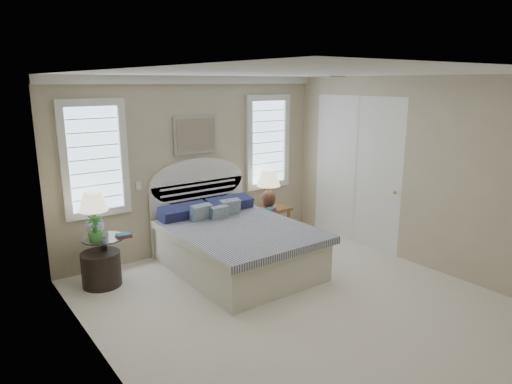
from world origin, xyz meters
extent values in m
cube|color=beige|center=(0.00, 0.00, 0.00)|extent=(4.50, 5.00, 0.01)
cube|color=white|center=(0.00, 0.00, 2.70)|extent=(4.50, 5.00, 0.01)
cube|color=tan|center=(0.00, 2.50, 1.35)|extent=(4.50, 0.02, 2.70)
cube|color=tan|center=(-2.25, 0.00, 1.35)|extent=(0.02, 5.00, 2.70)
cube|color=tan|center=(2.25, 0.00, 1.35)|extent=(0.02, 5.00, 2.70)
cube|color=white|center=(0.00, 2.46, 2.64)|extent=(4.50, 0.08, 0.12)
cube|color=#B2B2B2|center=(1.20, 0.80, 2.68)|extent=(0.30, 0.20, 0.02)
cube|color=white|center=(-0.95, 2.48, 1.15)|extent=(0.08, 0.01, 0.12)
cube|color=#ACC6DA|center=(-1.55, 2.48, 1.60)|extent=(0.90, 0.06, 1.60)
cube|color=#ACC6DA|center=(1.40, 2.48, 1.60)|extent=(0.90, 0.06, 1.60)
cube|color=silver|center=(0.00, 2.46, 1.82)|extent=(0.74, 0.04, 0.58)
cube|color=white|center=(2.23, 1.20, 1.20)|extent=(0.02, 1.80, 2.40)
cube|color=beige|center=(0.00, 1.33, 0.28)|extent=(1.60, 2.10, 0.55)
cube|color=navy|center=(0.00, 1.28, 0.59)|extent=(1.72, 2.15, 0.10)
cube|color=silver|center=(0.00, 2.44, 0.55)|extent=(1.62, 0.08, 1.10)
cube|color=#1E204C|center=(-0.40, 2.16, 0.73)|extent=(0.75, 0.31, 0.23)
cube|color=#1E204C|center=(0.40, 2.16, 0.73)|extent=(0.75, 0.31, 0.23)
cube|color=#37517B|center=(-0.25, 1.93, 0.71)|extent=(0.33, 0.20, 0.34)
cube|color=#37517B|center=(0.25, 1.93, 0.71)|extent=(0.33, 0.20, 0.34)
cube|color=#37517B|center=(0.00, 1.83, 0.69)|extent=(0.28, 0.14, 0.29)
cylinder|color=black|center=(-1.65, 2.05, 0.01)|extent=(0.32, 0.32, 0.03)
cylinder|color=black|center=(-1.65, 2.05, 0.30)|extent=(0.08, 0.08, 0.60)
cylinder|color=silver|center=(-1.65, 2.05, 0.62)|extent=(0.56, 0.56, 0.02)
cube|color=olive|center=(1.30, 2.15, 0.50)|extent=(0.50, 0.40, 0.06)
cube|color=olive|center=(1.30, 2.15, 0.18)|extent=(0.44, 0.34, 0.03)
cube|color=olive|center=(1.10, 2.00, 0.23)|extent=(0.04, 0.04, 0.47)
cube|color=olive|center=(1.10, 2.30, 0.23)|extent=(0.04, 0.04, 0.47)
cube|color=olive|center=(1.50, 2.00, 0.23)|extent=(0.04, 0.04, 0.47)
cube|color=olive|center=(1.50, 2.30, 0.23)|extent=(0.04, 0.04, 0.47)
cylinder|color=black|center=(-1.73, 1.98, 0.23)|extent=(0.52, 0.52, 0.46)
cylinder|color=white|center=(-1.71, 2.16, 0.65)|extent=(0.15, 0.15, 0.03)
ellipsoid|color=white|center=(-1.71, 2.16, 0.76)|extent=(0.27, 0.27, 0.28)
cylinder|color=gold|center=(-1.71, 2.16, 0.94)|extent=(0.04, 0.04, 0.10)
cylinder|color=black|center=(1.22, 2.20, 0.55)|extent=(0.14, 0.14, 0.03)
ellipsoid|color=black|center=(1.22, 2.20, 0.67)|extent=(0.25, 0.25, 0.30)
cylinder|color=gold|center=(1.22, 2.20, 0.86)|extent=(0.03, 0.03, 0.11)
imported|color=#417830|center=(-1.79, 1.91, 0.81)|extent=(0.20, 0.20, 0.35)
cube|color=maroon|center=(-1.44, 1.87, 0.64)|extent=(0.19, 0.14, 0.03)
cube|color=#24526E|center=(-1.44, 1.87, 0.67)|extent=(0.18, 0.13, 0.03)
cube|color=maroon|center=(1.10, 2.00, 0.54)|extent=(0.20, 0.15, 0.02)
cube|color=#24526E|center=(1.10, 2.00, 0.57)|extent=(0.19, 0.15, 0.02)
camera|label=1|loc=(-3.39, -3.70, 2.61)|focal=32.00mm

